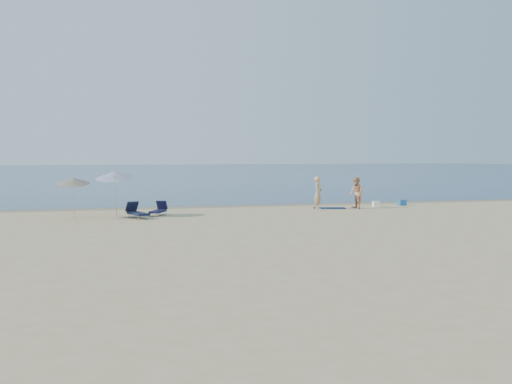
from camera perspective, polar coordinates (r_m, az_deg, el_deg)
ground at (r=19.58m, az=17.78°, el=-5.46°), size 160.00×160.00×0.00m
sea at (r=116.64m, az=-10.51°, el=1.83°), size 240.00×160.00×0.01m
wet_sand_strip at (r=37.21m, az=1.03°, el=-1.20°), size 240.00×1.60×0.00m
person_left at (r=34.68m, az=5.54°, el=-0.08°), size 0.73×0.78×1.78m
person_right at (r=35.39m, az=8.91°, el=-0.07°), size 0.72×0.89×1.74m
beach_towel at (r=35.47m, az=6.55°, el=-1.43°), size 1.94×1.42×0.03m
white_bag at (r=37.00m, az=10.62°, el=-1.05°), size 0.38×0.33×0.31m
blue_cooler at (r=38.18m, az=12.81°, el=-0.92°), size 0.53×0.43×0.34m
umbrella_near at (r=30.79m, az=-12.44°, el=1.51°), size 2.25×2.27×2.37m
umbrella_far at (r=30.57m, az=-15.95°, el=0.96°), size 1.83×1.85×2.05m
lounger_left at (r=30.25m, az=-10.54°, el=-1.79°), size 1.01×1.78×0.75m
lounger_right at (r=31.48m, az=-8.66°, el=-1.61°), size 1.09×1.62×0.68m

